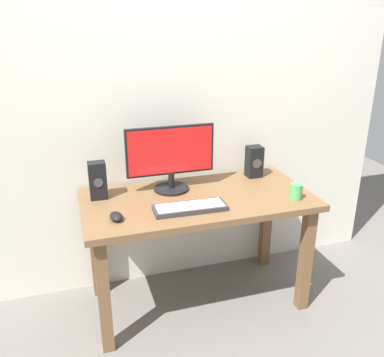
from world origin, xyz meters
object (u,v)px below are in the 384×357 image
speaker_right (254,162)px  coffee_mug (296,191)px  monitor (171,156)px  speaker_left (98,180)px  desk (198,214)px  keyboard_primary (190,208)px  mouse (116,216)px

speaker_right → coffee_mug: size_ratio=2.21×
monitor → speaker_left: bearing=-179.3°
speaker_left → speaker_right: bearing=3.4°
desk → speaker_left: bearing=164.3°
monitor → coffee_mug: monitor is taller
keyboard_primary → speaker_left: (-0.46, 0.31, 0.10)m
mouse → speaker_left: speaker_left is taller
monitor → keyboard_primary: size_ratio=1.32×
monitor → speaker_left: size_ratio=2.41×
desk → coffee_mug: size_ratio=14.44×
keyboard_primary → speaker_right: (0.55, 0.37, 0.09)m
monitor → coffee_mug: 0.76m
coffee_mug → monitor: bearing=151.5°
mouse → desk: bearing=10.7°
monitor → coffee_mug: bearing=-28.5°
monitor → mouse: size_ratio=5.38×
speaker_left → coffee_mug: (1.08, -0.35, -0.06)m
monitor → speaker_left: monitor is taller
desk → monitor: size_ratio=2.52×
speaker_right → speaker_left: (-1.01, -0.06, 0.01)m
mouse → speaker_left: size_ratio=0.45×
desk → monitor: monitor is taller
mouse → speaker_right: speaker_right is taller
desk → keyboard_primary: bearing=-121.5°
speaker_left → mouse: bearing=-79.5°
desk → mouse: bearing=-162.6°
desk → mouse: (-0.49, -0.15, 0.13)m
mouse → speaker_left: bearing=93.9°
desk → mouse: size_ratio=13.56×
speaker_right → speaker_left: size_ratio=0.93×
monitor → mouse: (-0.37, -0.31, -0.19)m
speaker_right → coffee_mug: 0.42m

